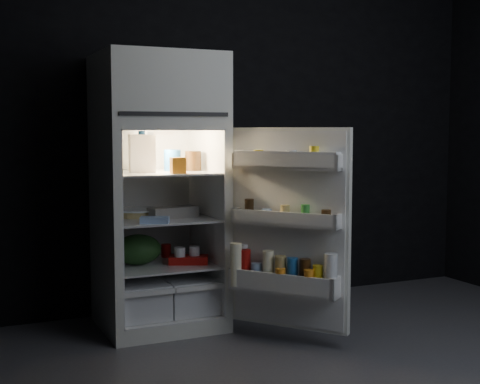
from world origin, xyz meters
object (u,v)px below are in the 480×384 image
yogurt_tray (189,260)px  egg_carton (173,212)px  milk_jug (142,153)px  refrigerator (157,182)px  fridge_door (288,233)px

yogurt_tray → egg_carton: bearing=166.0°
milk_jug → egg_carton: size_ratio=0.74×
refrigerator → yogurt_tray: bearing=-39.2°
refrigerator → egg_carton: refrigerator is taller
fridge_door → milk_jug: bearing=138.1°
fridge_door → milk_jug: (-0.71, 0.64, 0.47)m
egg_carton → yogurt_tray: 0.33m
refrigerator → fridge_door: bearing=-48.1°
refrigerator → yogurt_tray: (0.17, -0.13, -0.50)m
refrigerator → yogurt_tray: refrigerator is taller
fridge_door → yogurt_tray: bearing=129.1°
milk_jug → yogurt_tray: size_ratio=0.95×
milk_jug → egg_carton: (0.19, -0.04, -0.38)m
fridge_door → egg_carton: (-0.52, 0.60, 0.08)m
refrigerator → fridge_door: (0.60, -0.67, -0.28)m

